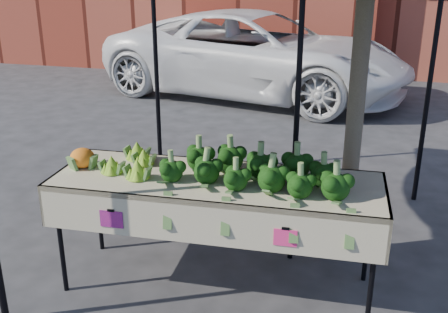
% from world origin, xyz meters
% --- Properties ---
extents(ground, '(90.00, 90.00, 0.00)m').
position_xyz_m(ground, '(0.00, 0.00, 0.00)').
color(ground, '#27272A').
extents(table, '(2.44, 0.92, 0.90)m').
position_xyz_m(table, '(-0.07, 0.03, 0.45)').
color(table, beige).
rests_on(table, ground).
extents(canopy, '(3.16, 3.16, 2.74)m').
position_xyz_m(canopy, '(0.07, 0.66, 1.37)').
color(canopy, black).
rests_on(canopy, ground).
extents(broccoli_heap, '(1.36, 0.56, 0.24)m').
position_xyz_m(broccoli_heap, '(0.21, 0.06, 1.02)').
color(broccoli_heap, black).
rests_on(broccoli_heap, table).
extents(romanesco_cluster, '(0.42, 0.56, 0.19)m').
position_xyz_m(romanesco_cluster, '(-0.73, 0.07, 0.99)').
color(romanesco_cluster, '#8ABC28').
rests_on(romanesco_cluster, table).
extents(cauliflower_pair, '(0.19, 0.19, 0.17)m').
position_xyz_m(cauliflower_pair, '(-1.12, -0.02, 0.98)').
color(cauliflower_pair, orange).
rests_on(cauliflower_pair, table).
extents(street_tree, '(1.97, 1.97, 3.89)m').
position_xyz_m(street_tree, '(0.85, 0.77, 1.95)').
color(street_tree, '#1E4C14').
rests_on(street_tree, ground).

